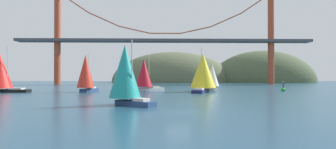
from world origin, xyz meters
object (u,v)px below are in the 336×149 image
object	(u,v)px
sailboat_yellow_sail	(203,71)
sailboat_red_spinnaker	(0,71)
sailboat_teal_sail	(125,73)
channel_buoy	(283,90)
sailboat_white_mainsail	(212,76)
sailboat_crimson_sail	(144,74)
sailboat_scarlet_sail	(86,73)

from	to	relation	value
sailboat_yellow_sail	sailboat_red_spinnaker	bearing A→B (deg)	-178.71
sailboat_teal_sail	channel_buoy	size ratio (longest dim) A/B	3.13
sailboat_white_mainsail	sailboat_teal_sail	distance (m)	40.51
sailboat_crimson_sail	sailboat_red_spinnaker	bearing A→B (deg)	-173.09
sailboat_yellow_sail	sailboat_crimson_sail	bearing A→B (deg)	168.26
sailboat_white_mainsail	sailboat_yellow_sail	distance (m)	8.53
sailboat_teal_sail	channel_buoy	world-z (taller)	sailboat_teal_sail
sailboat_scarlet_sail	channel_buoy	bearing A→B (deg)	3.49
sailboat_teal_sail	sailboat_red_spinnaker	bearing A→B (deg)	139.36
sailboat_white_mainsail	channel_buoy	xyz separation A→B (m)	(16.63, -5.38, -3.25)
sailboat_white_mainsail	channel_buoy	size ratio (longest dim) A/B	2.61
sailboat_red_spinnaker	sailboat_yellow_sail	world-z (taller)	sailboat_red_spinnaker
sailboat_yellow_sail	channel_buoy	bearing A→B (deg)	6.42
sailboat_red_spinnaker	sailboat_yellow_sail	xyz separation A→B (m)	(46.55, 1.05, 0.07)
sailboat_crimson_sail	sailboat_yellow_sail	xyz separation A→B (m)	(13.94, -2.90, 0.67)
sailboat_crimson_sail	sailboat_scarlet_sail	world-z (taller)	sailboat_scarlet_sail
sailboat_crimson_sail	sailboat_red_spinnaker	xyz separation A→B (m)	(-32.60, -3.95, 0.60)
sailboat_scarlet_sail	sailboat_teal_sail	size ratio (longest dim) A/B	1.09
sailboat_white_mainsail	sailboat_yellow_sail	size ratio (longest dim) A/B	0.64
sailboat_red_spinnaker	sailboat_white_mainsail	bearing A→B (deg)	9.85
sailboat_red_spinnaker	channel_buoy	xyz separation A→B (m)	(66.75, 3.32, -4.40)
sailboat_scarlet_sail	sailboat_yellow_sail	bearing A→B (deg)	1.31
sailboat_red_spinnaker	sailboat_crimson_sail	bearing A→B (deg)	6.91
sailboat_yellow_sail	sailboat_scarlet_sail	xyz separation A→B (m)	(-27.27, -0.62, -0.31)
sailboat_scarlet_sail	sailboat_white_mainsail	bearing A→B (deg)	15.01
channel_buoy	sailboat_white_mainsail	bearing A→B (deg)	162.08
sailboat_crimson_sail	sailboat_scarlet_sail	bearing A→B (deg)	-165.20
sailboat_red_spinnaker	sailboat_scarlet_sail	xyz separation A→B (m)	(19.28, 0.43, -0.25)
sailboat_yellow_sail	sailboat_teal_sail	size ratio (longest dim) A/B	1.30
sailboat_scarlet_sail	channel_buoy	distance (m)	47.74
sailboat_yellow_sail	channel_buoy	xyz separation A→B (m)	(20.20, 2.27, -4.46)
sailboat_scarlet_sail	sailboat_teal_sail	distance (m)	30.86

